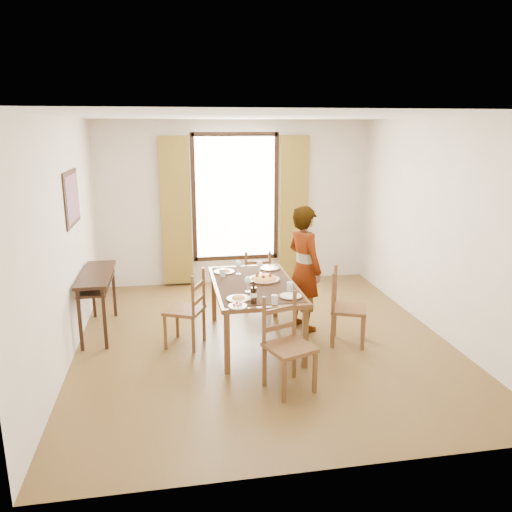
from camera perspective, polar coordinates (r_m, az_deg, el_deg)
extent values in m
plane|color=#513919|center=(6.34, 0.74, -9.49)|extent=(5.00, 5.00, 0.00)
cube|color=silver|center=(8.35, -2.41, 6.05)|extent=(4.50, 0.10, 2.70)
cube|color=silver|center=(3.59, 8.21, -5.74)|extent=(4.50, 0.10, 2.70)
cube|color=silver|center=(5.94, -21.08, 1.58)|extent=(0.10, 5.00, 2.70)
cube|color=silver|center=(6.70, 20.07, 3.06)|extent=(0.10, 5.00, 2.70)
cube|color=white|center=(5.79, 0.83, 15.90)|extent=(4.50, 5.00, 0.04)
cube|color=white|center=(8.31, -2.39, 6.70)|extent=(1.30, 0.04, 2.00)
cube|color=olive|center=(8.21, -9.14, 5.02)|extent=(0.48, 0.10, 2.40)
cube|color=olive|center=(8.46, 4.30, 5.45)|extent=(0.48, 0.10, 2.40)
cube|color=black|center=(6.45, -20.32, 6.23)|extent=(0.02, 0.86, 0.66)
cube|color=#B84422|center=(6.45, -20.24, 6.23)|extent=(0.01, 0.76, 0.56)
cube|color=black|center=(6.61, -17.82, -1.99)|extent=(0.38, 1.20, 0.04)
cube|color=black|center=(6.65, -17.74, -2.98)|extent=(0.34, 1.10, 0.03)
cube|color=black|center=(6.25, -19.47, -6.98)|extent=(0.04, 0.04, 0.76)
cube|color=black|center=(7.27, -18.11, -3.84)|extent=(0.04, 0.04, 0.76)
cube|color=black|center=(6.20, -16.90, -6.92)|extent=(0.04, 0.04, 0.76)
cube|color=black|center=(7.23, -15.91, -3.76)|extent=(0.04, 0.04, 0.76)
cube|color=brown|center=(6.03, -0.18, -3.40)|extent=(0.98, 1.67, 0.05)
cube|color=black|center=(6.02, -0.18, -3.15)|extent=(0.90, 1.53, 0.01)
cube|color=brown|center=(5.39, -3.33, -9.94)|extent=(0.06, 0.06, 0.70)
cube|color=brown|center=(6.83, -4.84, -4.60)|extent=(0.06, 0.06, 0.70)
cube|color=brown|center=(5.55, 5.62, -9.28)|extent=(0.06, 0.06, 0.70)
cube|color=brown|center=(6.95, 2.23, -4.21)|extent=(0.06, 0.06, 0.70)
cube|color=brown|center=(6.09, -8.20, -6.15)|extent=(0.55, 0.55, 0.04)
cube|color=brown|center=(6.39, -9.00, -7.31)|extent=(0.04, 0.04, 0.45)
cube|color=brown|center=(6.26, -5.97, -7.67)|extent=(0.04, 0.04, 0.45)
cube|color=brown|center=(6.09, -10.34, -8.50)|extent=(0.04, 0.04, 0.45)
cube|color=brown|center=(5.96, -7.18, -8.91)|extent=(0.04, 0.04, 0.45)
cube|color=brown|center=(6.10, -6.00, -3.58)|extent=(0.04, 0.04, 0.50)
cube|color=brown|center=(5.78, -7.24, -4.64)|extent=(0.04, 0.04, 0.50)
cube|color=brown|center=(5.97, -6.57, -5.00)|extent=(0.17, 0.34, 0.05)
cube|color=brown|center=(5.92, -6.62, -3.37)|extent=(0.17, 0.34, 0.05)
cube|color=brown|center=(7.30, 0.15, -2.70)|extent=(0.44, 0.44, 0.04)
cube|color=brown|center=(7.53, 1.38, -3.83)|extent=(0.04, 0.04, 0.42)
cube|color=brown|center=(7.22, 1.53, -4.66)|extent=(0.04, 0.04, 0.42)
cube|color=brown|center=(7.52, -1.17, -3.86)|extent=(0.04, 0.04, 0.42)
cube|color=brown|center=(7.20, -1.13, -4.69)|extent=(0.04, 0.04, 0.42)
cube|color=brown|center=(7.07, 1.56, -1.31)|extent=(0.03, 0.03, 0.46)
cube|color=brown|center=(7.06, -1.15, -1.34)|extent=(0.03, 0.03, 0.46)
cube|color=brown|center=(7.09, 0.21, -2.05)|extent=(0.33, 0.07, 0.05)
cube|color=brown|center=(7.05, 0.21, -0.75)|extent=(0.33, 0.07, 0.05)
cube|color=brown|center=(5.05, 3.88, -10.40)|extent=(0.55, 0.55, 0.04)
cube|color=brown|center=(4.92, 3.23, -14.05)|extent=(0.04, 0.04, 0.46)
cube|color=brown|center=(5.20, 0.97, -12.40)|extent=(0.04, 0.04, 0.46)
cube|color=brown|center=(5.11, 6.75, -12.99)|extent=(0.04, 0.04, 0.46)
cube|color=brown|center=(5.38, 4.38, -11.48)|extent=(0.04, 0.04, 0.46)
cube|color=brown|center=(5.01, 0.93, -7.42)|extent=(0.04, 0.04, 0.51)
cube|color=brown|center=(5.19, 4.42, -6.64)|extent=(0.04, 0.04, 0.51)
cube|color=brown|center=(5.13, 2.69, -8.08)|extent=(0.35, 0.15, 0.05)
cube|color=brown|center=(5.07, 2.72, -6.17)|extent=(0.35, 0.15, 0.05)
cube|color=brown|center=(6.18, 10.58, -5.97)|extent=(0.54, 0.54, 0.04)
cube|color=brown|center=(6.10, 12.11, -8.58)|extent=(0.04, 0.04, 0.44)
cube|color=brown|center=(6.11, 8.76, -8.39)|extent=(0.04, 0.04, 0.44)
cube|color=brown|center=(6.43, 12.13, -7.35)|extent=(0.04, 0.04, 0.44)
cube|color=brown|center=(6.43, 8.96, -7.18)|extent=(0.04, 0.04, 0.44)
cube|color=brown|center=(5.94, 8.83, -4.24)|extent=(0.04, 0.04, 0.49)
cube|color=brown|center=(6.28, 9.03, -3.22)|extent=(0.04, 0.04, 0.49)
cube|color=brown|center=(6.14, 8.90, -4.58)|extent=(0.16, 0.34, 0.05)
cube|color=brown|center=(6.09, 8.97, -3.01)|extent=(0.16, 0.34, 0.05)
imported|color=#999AA1|center=(6.46, 5.54, -1.42)|extent=(0.86, 0.80, 1.63)
cylinder|color=silver|center=(5.76, 3.87, -3.46)|extent=(0.07, 0.07, 0.10)
cylinder|color=silver|center=(6.28, -3.83, -1.92)|extent=(0.07, 0.07, 0.10)
cylinder|color=silver|center=(5.31, 2.16, -5.00)|extent=(0.07, 0.07, 0.10)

